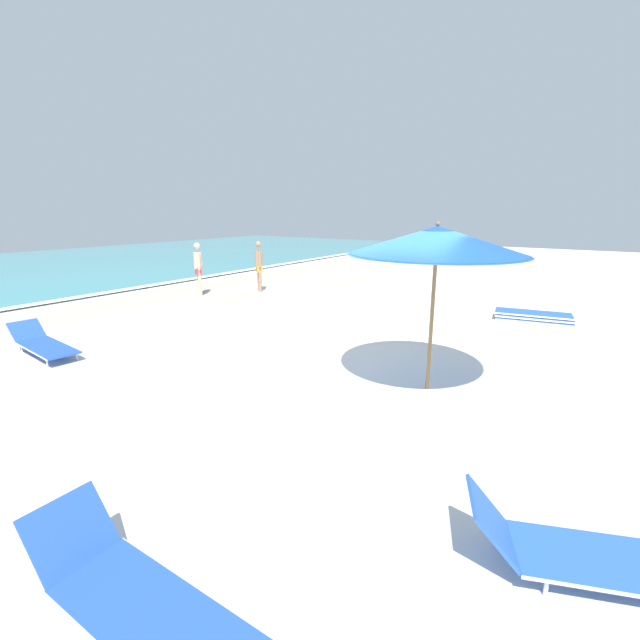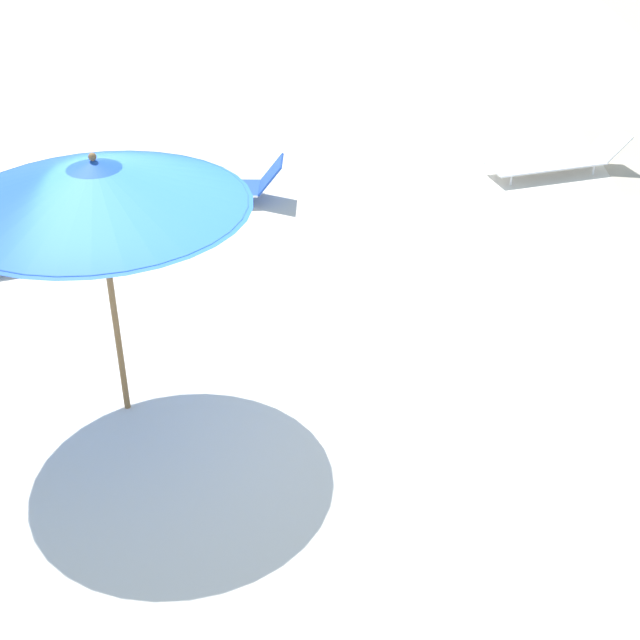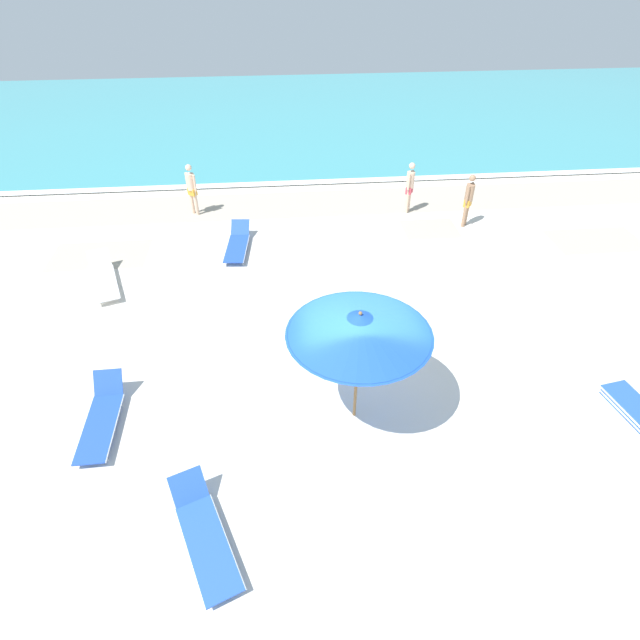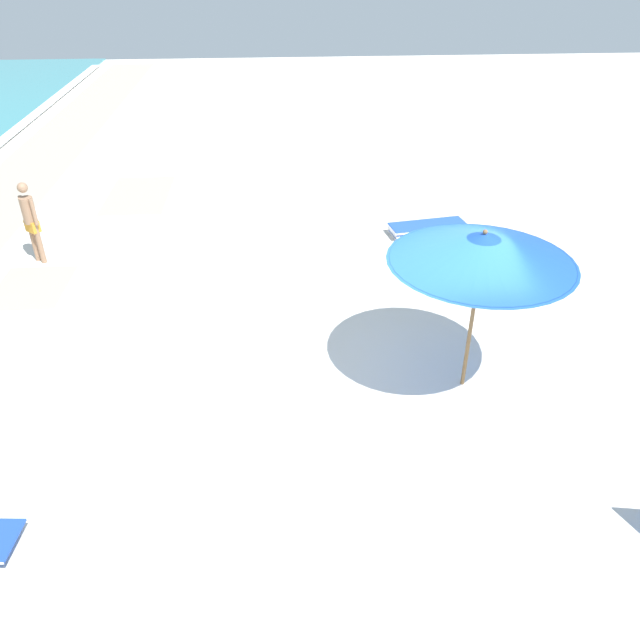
{
  "view_description": "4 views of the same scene",
  "coord_description": "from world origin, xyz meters",
  "px_view_note": "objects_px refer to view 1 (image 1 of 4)",
  "views": [
    {
      "loc": [
        -6.4,
        -2.95,
        2.79
      ],
      "look_at": [
        -0.58,
        0.96,
        0.99
      ],
      "focal_mm": 24.0,
      "sensor_mm": 36.0,
      "label": 1
    },
    {
      "loc": [
        6.83,
        1.3,
        5.32
      ],
      "look_at": [
        -0.2,
        1.07,
        1.0
      ],
      "focal_mm": 50.0,
      "sensor_mm": 36.0,
      "label": 2
    },
    {
      "loc": [
        -1.47,
        -7.59,
        7.79
      ],
      "look_at": [
        -0.62,
        1.27,
        0.87
      ],
      "focal_mm": 28.0,
      "sensor_mm": 36.0,
      "label": 3
    },
    {
      "loc": [
        -7.75,
        2.01,
        6.08
      ],
      "look_at": [
        0.39,
        1.4,
        0.97
      ],
      "focal_mm": 35.0,
      "sensor_mm": 36.0,
      "label": 4
    }
  ],
  "objects_px": {
    "sun_lounger_near_water_right": "(137,600)",
    "beachgoer_strolling_adult": "(259,263)",
    "beach_umbrella": "(437,241)",
    "lounger_stack": "(534,317)",
    "sun_lounger_under_umbrella": "(604,556)",
    "sun_lounger_near_water_left": "(43,344)",
    "beachgoer_wading_adult": "(198,266)"
  },
  "relations": [
    {
      "from": "sun_lounger_near_water_right",
      "to": "beachgoer_strolling_adult",
      "type": "relative_size",
      "value": 1.18
    },
    {
      "from": "lounger_stack",
      "to": "sun_lounger_near_water_left",
      "type": "relative_size",
      "value": 0.89
    },
    {
      "from": "sun_lounger_near_water_left",
      "to": "beachgoer_wading_adult",
      "type": "distance_m",
      "value": 6.28
    },
    {
      "from": "lounger_stack",
      "to": "beachgoer_wading_adult",
      "type": "distance_m",
      "value": 10.23
    },
    {
      "from": "lounger_stack",
      "to": "sun_lounger_near_water_left",
      "type": "bearing_deg",
      "value": 127.53
    },
    {
      "from": "sun_lounger_near_water_left",
      "to": "beachgoer_strolling_adult",
      "type": "distance_m",
      "value": 7.61
    },
    {
      "from": "lounger_stack",
      "to": "beachgoer_strolling_adult",
      "type": "xyz_separation_m",
      "value": [
        -0.81,
        8.69,
        0.88
      ]
    },
    {
      "from": "beachgoer_strolling_adult",
      "to": "sun_lounger_near_water_left",
      "type": "bearing_deg",
      "value": 135.4
    },
    {
      "from": "lounger_stack",
      "to": "beachgoer_strolling_adult",
      "type": "height_order",
      "value": "beachgoer_strolling_adult"
    },
    {
      "from": "sun_lounger_under_umbrella",
      "to": "beachgoer_strolling_adult",
      "type": "distance_m",
      "value": 12.94
    },
    {
      "from": "beach_umbrella",
      "to": "beachgoer_wading_adult",
      "type": "distance_m",
      "value": 9.8
    },
    {
      "from": "lounger_stack",
      "to": "sun_lounger_near_water_left",
      "type": "xyz_separation_m",
      "value": [
        -8.33,
        7.77,
        0.09
      ]
    },
    {
      "from": "beach_umbrella",
      "to": "sun_lounger_under_umbrella",
      "type": "relative_size",
      "value": 1.21
    },
    {
      "from": "sun_lounger_near_water_right",
      "to": "beachgoer_wading_adult",
      "type": "relative_size",
      "value": 1.18
    },
    {
      "from": "sun_lounger_near_water_right",
      "to": "beachgoer_wading_adult",
      "type": "distance_m",
      "value": 12.21
    },
    {
      "from": "sun_lounger_under_umbrella",
      "to": "sun_lounger_near_water_right",
      "type": "xyz_separation_m",
      "value": [
        -2.23,
        2.64,
        0.0
      ]
    },
    {
      "from": "beach_umbrella",
      "to": "beachgoer_strolling_adult",
      "type": "xyz_separation_m",
      "value": [
        4.91,
        7.94,
        -1.35
      ]
    },
    {
      "from": "beach_umbrella",
      "to": "sun_lounger_near_water_left",
      "type": "xyz_separation_m",
      "value": [
        -2.6,
        7.02,
        -2.15
      ]
    },
    {
      "from": "beach_umbrella",
      "to": "lounger_stack",
      "type": "height_order",
      "value": "beach_umbrella"
    },
    {
      "from": "beach_umbrella",
      "to": "sun_lounger_near_water_left",
      "type": "distance_m",
      "value": 7.79
    },
    {
      "from": "sun_lounger_near_water_left",
      "to": "beach_umbrella",
      "type": "bearing_deg",
      "value": -64.67
    },
    {
      "from": "sun_lounger_under_umbrella",
      "to": "sun_lounger_near_water_left",
      "type": "distance_m",
      "value": 9.45
    },
    {
      "from": "lounger_stack",
      "to": "sun_lounger_under_umbrella",
      "type": "relative_size",
      "value": 0.89
    },
    {
      "from": "lounger_stack",
      "to": "sun_lounger_under_umbrella",
      "type": "bearing_deg",
      "value": -178.31
    },
    {
      "from": "beach_umbrella",
      "to": "sun_lounger_near_water_right",
      "type": "bearing_deg",
      "value": 177.59
    },
    {
      "from": "lounger_stack",
      "to": "beachgoer_strolling_adult",
      "type": "bearing_deg",
      "value": 85.9
    },
    {
      "from": "sun_lounger_under_umbrella",
      "to": "beachgoer_wading_adult",
      "type": "distance_m",
      "value": 13.08
    },
    {
      "from": "beach_umbrella",
      "to": "beachgoer_wading_adult",
      "type": "height_order",
      "value": "beach_umbrella"
    },
    {
      "from": "sun_lounger_near_water_left",
      "to": "sun_lounger_near_water_right",
      "type": "bearing_deg",
      "value": -104.62
    },
    {
      "from": "beachgoer_wading_adult",
      "to": "lounger_stack",
      "type": "bearing_deg",
      "value": -134.78
    },
    {
      "from": "lounger_stack",
      "to": "beachgoer_strolling_adult",
      "type": "distance_m",
      "value": 8.77
    },
    {
      "from": "sun_lounger_near_water_right",
      "to": "sun_lounger_under_umbrella",
      "type": "bearing_deg",
      "value": -50.88
    }
  ]
}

